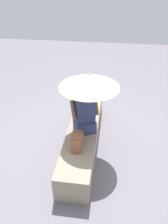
{
  "coord_description": "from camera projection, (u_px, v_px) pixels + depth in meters",
  "views": [
    {
      "loc": [
        3.26,
        0.46,
        2.9
      ],
      "look_at": [
        0.07,
        0.02,
        0.8
      ],
      "focal_mm": 35.85,
      "sensor_mm": 36.0,
      "label": 1
    }
  ],
  "objects": [
    {
      "name": "ground_plane",
      "position": [
        83.0,
        144.0,
        4.34
      ],
      "size": [
        14.0,
        14.0,
        0.0
      ],
      "primitive_type": "plane",
      "color": "slate"
    },
    {
      "name": "stone_bench",
      "position": [
        83.0,
        135.0,
        4.22
      ],
      "size": [
        2.6,
        0.52,
        0.45
      ],
      "primitive_type": "cube",
      "color": "gray",
      "rests_on": "ground"
    },
    {
      "name": "person_seated",
      "position": [
        85.0,
        113.0,
        3.76
      ],
      "size": [
        0.41,
        0.51,
        0.9
      ],
      "color": "navy",
      "rests_on": "stone_bench"
    },
    {
      "name": "parasol",
      "position": [
        89.0,
        80.0,
        3.42
      ],
      "size": [
        0.96,
        0.96,
        1.12
      ],
      "color": "#B7B7BC",
      "rests_on": "stone_bench"
    },
    {
      "name": "handbag_black",
      "position": [
        86.0,
        101.0,
        4.57
      ],
      "size": [
        0.27,
        0.2,
        0.3
      ],
      "color": "black",
      "rests_on": "stone_bench"
    },
    {
      "name": "tote_bag_canvas",
      "position": [
        77.0,
        142.0,
        3.53
      ],
      "size": [
        0.29,
        0.22,
        0.27
      ],
      "color": "brown",
      "rests_on": "stone_bench"
    },
    {
      "name": "shoulder_bag_spare",
      "position": [
        82.0,
        109.0,
        4.3
      ],
      "size": [
        0.29,
        0.21,
        0.29
      ],
      "color": "#B2333D",
      "rests_on": "stone_bench"
    },
    {
      "name": "magazine",
      "position": [
        89.0,
        99.0,
        4.91
      ],
      "size": [
        0.3,
        0.23,
        0.01
      ],
      "primitive_type": "cube",
      "rotation": [
        0.0,
        0.0,
        0.13
      ],
      "color": "#D83866",
      "rests_on": "stone_bench"
    }
  ]
}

